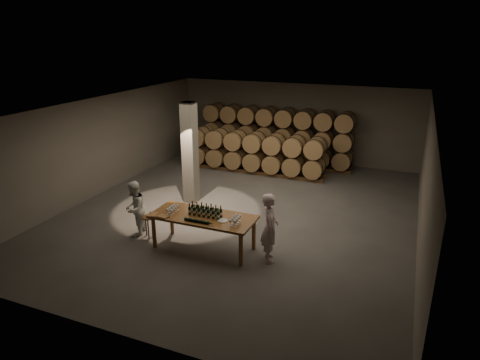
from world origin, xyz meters
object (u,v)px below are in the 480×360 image
at_px(notebook_near, 163,216).
at_px(stool, 149,220).
at_px(plate, 223,221).
at_px(tasting_table, 203,220).
at_px(bottle_cluster, 205,212).
at_px(person_man, 270,227).
at_px(person_woman, 135,209).

height_order(notebook_near, stool, notebook_near).
xyz_separation_m(plate, notebook_near, (-1.45, -0.34, 0.01)).
height_order(tasting_table, plate, plate).
bearing_deg(notebook_near, plate, 21.57).
bearing_deg(bottle_cluster, stool, 179.43).
height_order(person_man, person_woman, person_man).
relative_size(notebook_near, stool, 0.45).
distance_m(plate, notebook_near, 1.49).
bearing_deg(tasting_table, plate, -9.38).
relative_size(tasting_table, plate, 10.39).
bearing_deg(bottle_cluster, person_man, 2.24).
bearing_deg(stool, bottle_cluster, -0.57).
bearing_deg(plate, person_man, 9.06).
bearing_deg(bottle_cluster, tasting_table, -156.95).
distance_m(tasting_table, stool, 1.67).
relative_size(bottle_cluster, person_woman, 0.57).
bearing_deg(plate, bottle_cluster, 167.67).
relative_size(plate, stool, 0.43).
xyz_separation_m(tasting_table, person_man, (1.70, 0.09, 0.06)).
relative_size(notebook_near, person_man, 0.15).
xyz_separation_m(tasting_table, bottle_cluster, (0.05, 0.02, 0.22)).
xyz_separation_m(notebook_near, person_man, (2.58, 0.52, -0.06)).
bearing_deg(tasting_table, stool, 178.71).
height_order(tasting_table, person_man, person_man).
relative_size(notebook_near, person_woman, 0.17).
bearing_deg(stool, person_woman, -178.08).
height_order(notebook_near, person_woman, person_woman).
height_order(notebook_near, person_man, person_man).
bearing_deg(person_woman, bottle_cluster, 74.59).
distance_m(notebook_near, person_woman, 1.28).
distance_m(tasting_table, notebook_near, 0.98).
relative_size(stool, person_man, 0.34).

